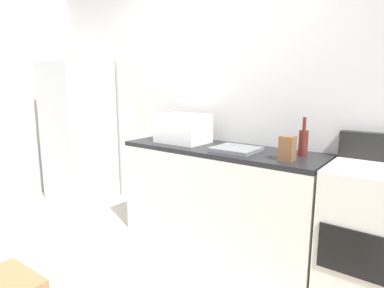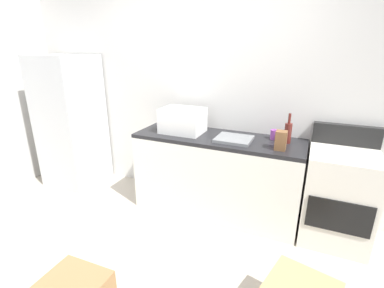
% 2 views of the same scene
% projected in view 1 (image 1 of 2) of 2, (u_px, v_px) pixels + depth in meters
% --- Properties ---
extents(wall_back, '(5.00, 0.10, 2.60)m').
position_uv_depth(wall_back, '(214.00, 99.00, 3.18)').
color(wall_back, silver).
rests_on(wall_back, ground_plane).
extents(kitchen_counter, '(1.80, 0.60, 0.90)m').
position_uv_depth(kitchen_counter, '(219.00, 196.00, 2.88)').
color(kitchen_counter, silver).
rests_on(kitchen_counter, ground_plane).
extents(refrigerator, '(0.68, 0.66, 1.72)m').
position_uv_depth(refrigerator, '(79.00, 132.00, 3.98)').
color(refrigerator, silver).
rests_on(refrigerator, ground_plane).
extents(stove_oven, '(0.60, 0.61, 1.10)m').
position_uv_depth(stove_oven, '(372.00, 231.00, 2.15)').
color(stove_oven, silver).
rests_on(stove_oven, ground_plane).
extents(microwave, '(0.46, 0.34, 0.27)m').
position_uv_depth(microwave, '(183.00, 128.00, 3.02)').
color(microwave, white).
rests_on(microwave, kitchen_counter).
extents(sink_basin, '(0.36, 0.32, 0.03)m').
position_uv_depth(sink_basin, '(236.00, 149.00, 2.64)').
color(sink_basin, slate).
rests_on(sink_basin, kitchen_counter).
extents(wine_bottle, '(0.07, 0.07, 0.30)m').
position_uv_depth(wine_bottle, '(303.00, 142.00, 2.43)').
color(wine_bottle, '#591E19').
rests_on(wine_bottle, kitchen_counter).
extents(coffee_mug, '(0.08, 0.08, 0.10)m').
position_uv_depth(coffee_mug, '(289.00, 146.00, 2.57)').
color(coffee_mug, purple).
rests_on(coffee_mug, kitchen_counter).
extents(knife_block, '(0.10, 0.10, 0.18)m').
position_uv_depth(knife_block, '(287.00, 149.00, 2.28)').
color(knife_block, brown).
rests_on(knife_block, kitchen_counter).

